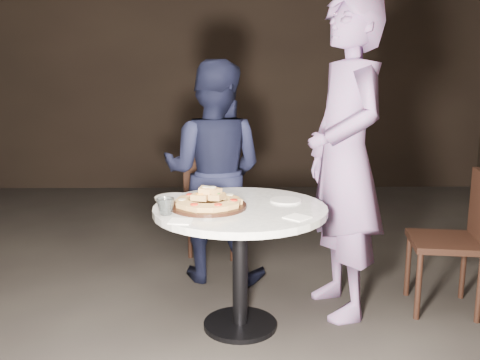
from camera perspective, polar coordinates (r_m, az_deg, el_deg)
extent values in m
plane|color=black|center=(3.02, -2.58, -15.51)|extent=(7.00, 7.00, 0.00)
cylinder|color=black|center=(3.03, 0.02, -15.15)|extent=(0.40, 0.40, 0.03)
cylinder|color=black|center=(2.90, 0.02, -9.37)|extent=(0.08, 0.08, 0.63)
cylinder|color=silver|center=(2.80, 0.02, -3.19)|extent=(0.91, 0.91, 0.04)
cylinder|color=black|center=(2.77, -3.38, -2.79)|extent=(0.49, 0.49, 0.02)
cube|color=tan|center=(2.72, -0.67, -2.50)|extent=(0.08, 0.09, 0.04)
cylinder|color=red|center=(2.72, -0.67, -2.14)|extent=(0.04, 0.04, 0.01)
cube|color=tan|center=(2.78, -0.61, -2.19)|extent=(0.09, 0.10, 0.04)
cube|color=tan|center=(2.83, -1.10, -1.92)|extent=(0.10, 0.11, 0.04)
cylinder|color=beige|center=(2.83, -1.10, -1.58)|extent=(0.05, 0.05, 0.01)
cube|color=tan|center=(2.87, -2.00, -1.73)|extent=(0.11, 0.10, 0.04)
cube|color=tan|center=(2.89, -3.14, -1.66)|extent=(0.09, 0.08, 0.04)
cylinder|color=red|center=(2.89, -3.15, -1.32)|extent=(0.04, 0.04, 0.01)
cube|color=tan|center=(2.88, -4.33, -1.71)|extent=(0.10, 0.10, 0.04)
cube|color=tan|center=(2.85, -5.35, -1.88)|extent=(0.11, 0.10, 0.04)
cylinder|color=red|center=(2.85, -5.36, -1.54)|extent=(0.05, 0.05, 0.01)
cube|color=tan|center=(2.80, -6.02, -2.14)|extent=(0.08, 0.09, 0.04)
cube|color=tan|center=(2.75, -6.19, -2.44)|extent=(0.08, 0.10, 0.04)
cylinder|color=beige|center=(2.74, -6.20, -2.09)|extent=(0.05, 0.05, 0.01)
cube|color=tan|center=(2.69, -5.80, -2.74)|extent=(0.10, 0.10, 0.04)
cube|color=tan|center=(2.65, -4.90, -2.95)|extent=(0.11, 0.10, 0.04)
cylinder|color=red|center=(2.64, -4.90, -2.59)|extent=(0.05, 0.05, 0.01)
cube|color=tan|center=(2.63, -3.65, -3.04)|extent=(0.09, 0.07, 0.04)
cube|color=tan|center=(2.64, -2.35, -2.98)|extent=(0.10, 0.10, 0.04)
cylinder|color=red|center=(2.63, -2.36, -2.62)|extent=(0.05, 0.05, 0.01)
cube|color=tan|center=(2.67, -1.28, -2.79)|extent=(0.11, 0.10, 0.04)
cube|color=tan|center=(2.76, -2.49, -1.76)|extent=(0.09, 0.10, 0.03)
cylinder|color=#2D6B1E|center=(2.75, -2.49, -1.41)|extent=(0.05, 0.05, 0.01)
cube|color=tan|center=(2.80, -3.47, -1.58)|extent=(0.10, 0.10, 0.03)
cylinder|color=beige|center=(2.79, -3.47, -1.23)|extent=(0.05, 0.05, 0.01)
cube|color=tan|center=(2.75, -4.30, -1.82)|extent=(0.10, 0.08, 0.03)
cylinder|color=orange|center=(2.75, -4.31, -1.46)|extent=(0.05, 0.05, 0.01)
cube|color=tan|center=(2.76, -2.97, -1.13)|extent=(0.10, 0.10, 0.03)
cylinder|color=beige|center=(2.76, -2.98, -0.78)|extent=(0.05, 0.05, 0.01)
cube|color=tan|center=(2.77, -3.69, -1.09)|extent=(0.08, 0.09, 0.03)
cylinder|color=beige|center=(2.77, -3.69, -0.74)|extent=(0.04, 0.04, 0.01)
cylinder|color=white|center=(2.97, -7.09, -1.90)|extent=(0.26, 0.26, 0.01)
cylinder|color=white|center=(2.90, 4.90, -2.19)|extent=(0.19, 0.19, 0.01)
imported|color=silver|center=(2.65, -7.94, -2.82)|extent=(0.09, 0.09, 0.08)
cube|color=white|center=(2.53, -6.38, -4.39)|extent=(0.12, 0.12, 0.01)
cube|color=white|center=(2.59, 6.13, -3.98)|extent=(0.15, 0.15, 0.01)
cube|color=black|center=(4.04, -2.57, -2.29)|extent=(0.45, 0.45, 0.04)
cube|color=black|center=(3.82, -3.28, -0.04)|extent=(0.37, 0.12, 0.40)
cylinder|color=black|center=(4.21, 0.12, -4.53)|extent=(0.04, 0.04, 0.40)
cylinder|color=black|center=(4.28, -4.11, -4.27)|extent=(0.04, 0.04, 0.40)
cylinder|color=black|center=(3.91, -0.82, -5.83)|extent=(0.04, 0.04, 0.40)
cylinder|color=black|center=(3.99, -5.36, -5.53)|extent=(0.04, 0.04, 0.40)
cube|color=black|center=(3.31, 21.00, -6.18)|extent=(0.43, 0.43, 0.04)
cylinder|color=black|center=(3.49, 17.49, -8.54)|extent=(0.04, 0.04, 0.41)
cylinder|color=black|center=(3.19, 18.51, -10.56)|extent=(0.04, 0.04, 0.41)
cylinder|color=black|center=(3.57, 22.72, -8.50)|extent=(0.04, 0.04, 0.41)
cylinder|color=black|center=(3.28, 24.22, -10.45)|extent=(0.04, 0.04, 0.41)
imported|color=black|center=(3.50, -2.84, 0.86)|extent=(0.81, 0.69, 1.44)
imported|color=slate|center=(3.02, 11.12, 2.25)|extent=(0.56, 0.73, 1.79)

